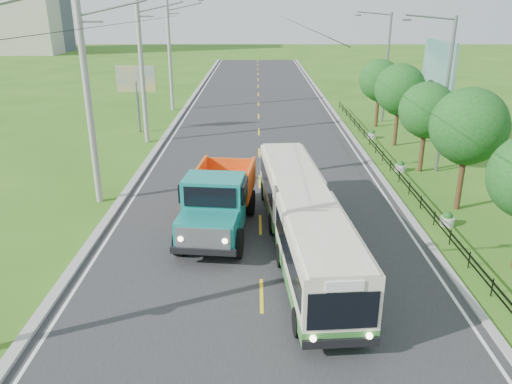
{
  "coord_description": "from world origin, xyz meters",
  "views": [
    {
      "loc": [
        -0.17,
        -15.01,
        9.51
      ],
      "look_at": [
        -0.2,
        5.27,
        1.9
      ],
      "focal_mm": 35.0,
      "sensor_mm": 36.0,
      "label": 1
    }
  ],
  "objects_px": {
    "planter_near": "(447,219)",
    "billboard_right": "(438,70)",
    "tree_back": "(380,82)",
    "bus": "(302,215)",
    "pole_far": "(170,56)",
    "dump_truck": "(218,197)",
    "planter_far": "(372,135)",
    "billboard_left": "(136,83)",
    "tree_fourth": "(427,113)",
    "planter_mid": "(400,167)",
    "pole_near": "(89,103)",
    "pole_mid": "(143,72)",
    "streetlight_mid": "(444,90)",
    "streetlight_far": "(385,64)",
    "tree_fifth": "(400,91)",
    "tree_third": "(468,130)"
  },
  "relations": [
    {
      "from": "tree_back",
      "to": "streetlight_far",
      "type": "bearing_deg",
      "value": 67.08
    },
    {
      "from": "pole_near",
      "to": "tree_fifth",
      "type": "distance_m",
      "value": 21.31
    },
    {
      "from": "tree_fourth",
      "to": "billboard_left",
      "type": "height_order",
      "value": "tree_fourth"
    },
    {
      "from": "tree_third",
      "to": "streetlight_mid",
      "type": "xyz_separation_m",
      "value": [
        0.79,
        5.86,
        0.92
      ]
    },
    {
      "from": "bus",
      "to": "planter_near",
      "type": "bearing_deg",
      "value": 15.53
    },
    {
      "from": "tree_fourth",
      "to": "pole_far",
      "type": "bearing_deg",
      "value": 133.85
    },
    {
      "from": "dump_truck",
      "to": "tree_fourth",
      "type": "bearing_deg",
      "value": 42.78
    },
    {
      "from": "pole_near",
      "to": "billboard_right",
      "type": "xyz_separation_m",
      "value": [
        20.56,
        11.0,
        0.25
      ]
    },
    {
      "from": "streetlight_far",
      "to": "planter_mid",
      "type": "relative_size",
      "value": 13.54
    },
    {
      "from": "planter_far",
      "to": "billboard_right",
      "type": "distance_m",
      "value": 6.58
    },
    {
      "from": "pole_far",
      "to": "billboard_left",
      "type": "bearing_deg",
      "value": -97.83
    },
    {
      "from": "tree_fourth",
      "to": "billboard_right",
      "type": "relative_size",
      "value": 0.74
    },
    {
      "from": "streetlight_far",
      "to": "bus",
      "type": "xyz_separation_m",
      "value": [
        -8.97,
        -24.52,
        -3.3
      ]
    },
    {
      "from": "planter_near",
      "to": "billboard_right",
      "type": "relative_size",
      "value": 0.09
    },
    {
      "from": "tree_back",
      "to": "planter_far",
      "type": "distance_m",
      "value": 5.48
    },
    {
      "from": "bus",
      "to": "tree_back",
      "type": "bearing_deg",
      "value": 65.72
    },
    {
      "from": "streetlight_far",
      "to": "dump_truck",
      "type": "relative_size",
      "value": 1.28
    },
    {
      "from": "streetlight_far",
      "to": "planter_far",
      "type": "height_order",
      "value": "streetlight_far"
    },
    {
      "from": "tree_fifth",
      "to": "planter_mid",
      "type": "height_order",
      "value": "tree_fifth"
    },
    {
      "from": "planter_mid",
      "to": "pole_near",
      "type": "bearing_deg",
      "value": -163.48
    },
    {
      "from": "tree_third",
      "to": "tree_back",
      "type": "height_order",
      "value": "tree_third"
    },
    {
      "from": "pole_mid",
      "to": "bus",
      "type": "xyz_separation_m",
      "value": [
        9.93,
        -17.52,
        -3.49
      ]
    },
    {
      "from": "planter_mid",
      "to": "bus",
      "type": "distance_m",
      "value": 12.66
    },
    {
      "from": "planter_near",
      "to": "billboard_right",
      "type": "bearing_deg",
      "value": 75.2
    },
    {
      "from": "tree_fifth",
      "to": "dump_truck",
      "type": "xyz_separation_m",
      "value": [
        -11.71,
        -14.79,
        -2.22
      ]
    },
    {
      "from": "streetlight_mid",
      "to": "planter_mid",
      "type": "distance_m",
      "value": 5.05
    },
    {
      "from": "planter_far",
      "to": "pole_far",
      "type": "bearing_deg",
      "value": 146.88
    },
    {
      "from": "planter_near",
      "to": "tree_back",
      "type": "bearing_deg",
      "value": 86.43
    },
    {
      "from": "tree_back",
      "to": "bus",
      "type": "bearing_deg",
      "value": -109.86
    },
    {
      "from": "tree_fourth",
      "to": "tree_fifth",
      "type": "height_order",
      "value": "tree_fifth"
    },
    {
      "from": "pole_mid",
      "to": "planter_far",
      "type": "relative_size",
      "value": 14.93
    },
    {
      "from": "pole_near",
      "to": "pole_mid",
      "type": "xyz_separation_m",
      "value": [
        0.0,
        12.0,
        0.0
      ]
    },
    {
      "from": "pole_mid",
      "to": "billboard_right",
      "type": "height_order",
      "value": "pole_mid"
    },
    {
      "from": "pole_far",
      "to": "dump_truck",
      "type": "height_order",
      "value": "pole_far"
    },
    {
      "from": "tree_fifth",
      "to": "planter_near",
      "type": "xyz_separation_m",
      "value": [
        -1.26,
        -14.14,
        -3.57
      ]
    },
    {
      "from": "tree_fifth",
      "to": "dump_truck",
      "type": "bearing_deg",
      "value": -128.37
    },
    {
      "from": "streetlight_mid",
      "to": "pole_mid",
      "type": "bearing_deg",
      "value": 159.68
    },
    {
      "from": "tree_back",
      "to": "streetlight_far",
      "type": "xyz_separation_m",
      "value": [
        0.79,
        1.86,
        1.25
      ]
    },
    {
      "from": "pole_mid",
      "to": "billboard_left",
      "type": "xyz_separation_m",
      "value": [
        -1.24,
        3.0,
        -1.23
      ]
    },
    {
      "from": "planter_mid",
      "to": "bus",
      "type": "relative_size",
      "value": 0.05
    },
    {
      "from": "tree_back",
      "to": "bus",
      "type": "height_order",
      "value": "tree_back"
    },
    {
      "from": "streetlight_mid",
      "to": "planter_mid",
      "type": "relative_size",
      "value": 13.54
    },
    {
      "from": "tree_third",
      "to": "tree_fourth",
      "type": "relative_size",
      "value": 1.11
    },
    {
      "from": "tree_fourth",
      "to": "billboard_right",
      "type": "bearing_deg",
      "value": 67.36
    },
    {
      "from": "tree_fourth",
      "to": "streetlight_mid",
      "type": "bearing_deg",
      "value": -10.15
    },
    {
      "from": "tree_fifth",
      "to": "planter_near",
      "type": "relative_size",
      "value": 8.66
    },
    {
      "from": "tree_back",
      "to": "planter_far",
      "type": "bearing_deg",
      "value": -106.88
    },
    {
      "from": "pole_far",
      "to": "bus",
      "type": "height_order",
      "value": "pole_far"
    },
    {
      "from": "pole_near",
      "to": "tree_third",
      "type": "relative_size",
      "value": 1.67
    },
    {
      "from": "pole_mid",
      "to": "dump_truck",
      "type": "bearing_deg",
      "value": -67.73
    }
  ]
}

